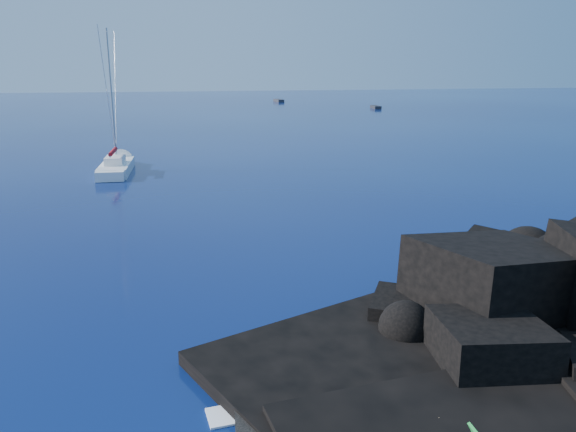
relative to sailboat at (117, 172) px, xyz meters
name	(u,v)px	position (x,y,z in m)	size (l,w,h in m)	color
surf_foam	(367,355)	(9.98, -34.73, 0.00)	(10.00, 8.00, 0.06)	white
sailboat	(117,172)	(0.00, 0.00, 0.00)	(2.40, 11.44, 11.99)	white
towel	(421,428)	(9.73, -39.06, 0.38)	(2.12, 1.01, 0.06)	silver
sunbather	(421,423)	(9.73, -39.06, 0.52)	(1.76, 0.43, 0.23)	tan
distant_boat_a	(279,102)	(33.72, 93.52, 0.00)	(1.52, 4.90, 0.65)	#2C2B31
distant_boat_b	(376,108)	(49.42, 66.02, 0.00)	(1.41, 4.52, 0.60)	black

